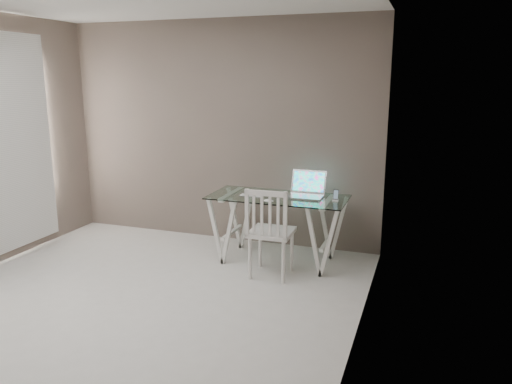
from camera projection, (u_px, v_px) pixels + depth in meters
room at (103, 115)px, 4.03m from camera, size 4.50×4.52×2.71m
desk at (278, 228)px, 5.53m from camera, size 1.50×0.70×0.75m
chair at (269, 229)px, 5.03m from camera, size 0.44×0.44×0.95m
laptop at (306, 190)px, 5.46m from camera, size 0.39×0.36×0.26m
keyboard at (252, 196)px, 5.47m from camera, size 0.27×0.12×0.01m
mouse at (268, 201)px, 5.19m from camera, size 0.11×0.06×0.03m
phone_dock at (336, 198)px, 5.25m from camera, size 0.06×0.06×0.12m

